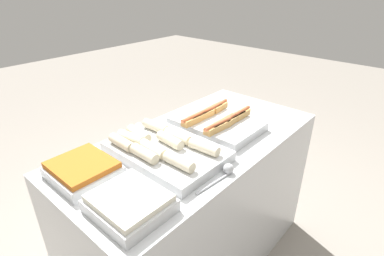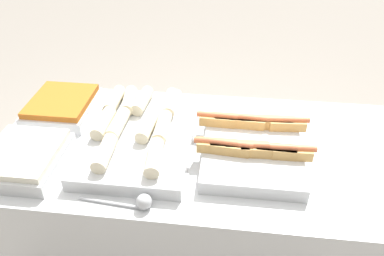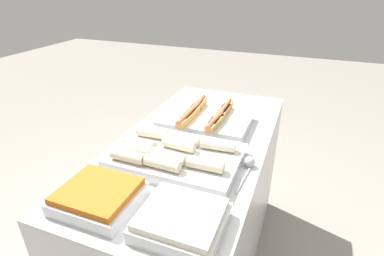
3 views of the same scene
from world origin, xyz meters
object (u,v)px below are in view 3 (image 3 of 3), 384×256
at_px(tray_wraps, 174,155).
at_px(tray_side_back, 98,196).
at_px(tray_side_front, 181,220).
at_px(tray_hotdogs, 206,118).
at_px(serving_spoon_near, 249,164).
at_px(serving_spoon_far, 125,139).

xyz_separation_m(tray_wraps, tray_side_back, (-0.35, 0.14, -0.00)).
bearing_deg(tray_side_front, tray_side_back, 90.00).
relative_size(tray_hotdogs, tray_side_back, 1.72).
xyz_separation_m(serving_spoon_near, serving_spoon_far, (0.00, 0.62, -0.00)).
bearing_deg(serving_spoon_far, serving_spoon_near, -90.30).
xyz_separation_m(tray_wraps, serving_spoon_far, (0.07, 0.30, -0.02)).
bearing_deg(tray_wraps, tray_side_back, 158.41).
bearing_deg(tray_hotdogs, tray_side_back, 169.05).
distance_m(tray_wraps, tray_side_front, 0.40).
xyz_separation_m(tray_side_front, serving_spoon_near, (0.42, -0.13, -0.01)).
distance_m(tray_side_front, tray_side_back, 0.32).
height_order(tray_wraps, serving_spoon_far, tray_wraps).
bearing_deg(serving_spoon_near, serving_spoon_far, 89.70).
height_order(tray_side_back, serving_spoon_far, tray_side_back).
distance_m(tray_side_back, serving_spoon_near, 0.62).
distance_m(tray_side_front, serving_spoon_near, 0.44).
bearing_deg(tray_wraps, tray_side_front, -152.28).
xyz_separation_m(tray_side_front, serving_spoon_far, (0.42, 0.48, -0.01)).
bearing_deg(tray_side_back, tray_hotdogs, -10.95).
bearing_deg(serving_spoon_far, tray_side_back, -159.07).
xyz_separation_m(tray_wraps, tray_side_front, (-0.35, -0.18, -0.00)).
relative_size(tray_hotdogs, tray_wraps, 0.86).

